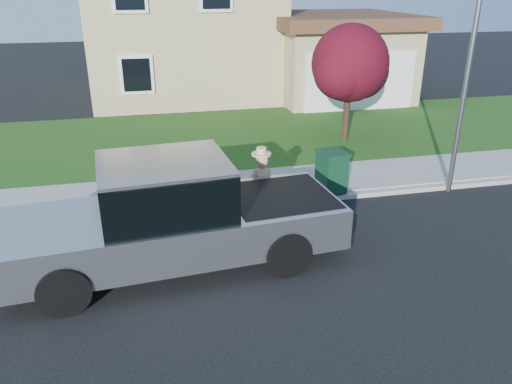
% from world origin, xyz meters
% --- Properties ---
extents(ground, '(80.00, 80.00, 0.00)m').
position_xyz_m(ground, '(0.00, 0.00, 0.00)').
color(ground, black).
rests_on(ground, ground).
extents(curb, '(40.00, 0.20, 0.12)m').
position_xyz_m(curb, '(1.00, 2.90, 0.06)').
color(curb, gray).
rests_on(curb, ground).
extents(sidewalk, '(40.00, 2.00, 0.15)m').
position_xyz_m(sidewalk, '(1.00, 4.00, 0.07)').
color(sidewalk, gray).
rests_on(sidewalk, ground).
extents(lawn, '(40.00, 7.00, 0.10)m').
position_xyz_m(lawn, '(1.00, 8.50, 0.05)').
color(lawn, '#1D4814').
rests_on(lawn, ground).
extents(house, '(14.00, 11.30, 6.85)m').
position_xyz_m(house, '(1.31, 16.38, 3.17)').
color(house, tan).
rests_on(house, ground).
extents(pickup_truck, '(6.49, 2.70, 2.08)m').
position_xyz_m(pickup_truck, '(-1.64, 0.72, 0.97)').
color(pickup_truck, black).
rests_on(pickup_truck, ground).
extents(woman, '(0.59, 0.42, 1.74)m').
position_xyz_m(woman, '(0.34, 2.10, 0.82)').
color(woman, tan).
rests_on(woman, ground).
extents(ornamental_tree, '(2.70, 2.43, 3.71)m').
position_xyz_m(ornamental_tree, '(4.47, 7.30, 2.47)').
color(ornamental_tree, black).
rests_on(ornamental_tree, lawn).
extents(trash_bin, '(0.73, 0.81, 1.02)m').
position_xyz_m(trash_bin, '(2.36, 3.10, 0.67)').
color(trash_bin, '#0D321C').
rests_on(trash_bin, sidewalk).
extents(street_lamp, '(0.39, 0.69, 5.32)m').
position_xyz_m(street_lamp, '(5.43, 2.70, 3.03)').
color(street_lamp, slate).
rests_on(street_lamp, ground).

